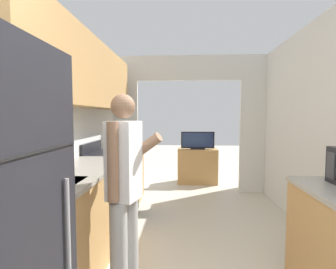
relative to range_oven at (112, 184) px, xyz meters
name	(u,v)px	position (x,y,z in m)	size (l,w,h in m)	color
wall_left	(53,102)	(-0.26, -1.10, 1.08)	(0.38, 6.78, 2.50)	silver
wall_far_with_doorway	(188,113)	(1.08, 1.28, 1.01)	(3.18, 0.06, 2.50)	silver
counter_left	(95,200)	(-0.01, -0.71, 0.00)	(0.62, 3.13, 0.90)	#B2844C
range_oven	(112,184)	(0.00, 0.00, 0.00)	(0.66, 0.74, 1.04)	black
person	(124,192)	(0.55, -1.66, 0.38)	(0.50, 0.44, 1.57)	#9E9E9E
tv_cabinet	(197,166)	(1.29, 1.90, -0.10)	(0.82, 0.42, 0.72)	#B2844C
television	(198,141)	(1.29, 1.85, 0.44)	(0.68, 0.16, 0.36)	black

